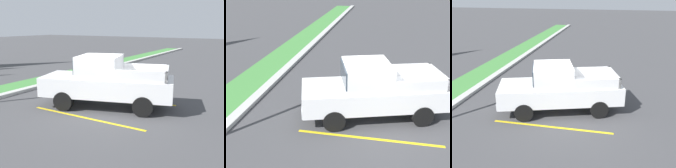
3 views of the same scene
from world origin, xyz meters
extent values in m
plane|color=#424244|center=(0.00, 0.00, 0.00)|extent=(120.00, 120.00, 0.00)
cube|color=yellow|center=(-1.25, 0.03, 0.00)|extent=(0.12, 4.80, 0.01)
cube|color=yellow|center=(1.85, 0.03, 0.00)|extent=(0.12, 4.80, 0.01)
cube|color=#B2B2AD|center=(0.00, 5.00, 0.07)|extent=(56.00, 0.40, 0.15)
cube|color=#42843D|center=(0.00, 6.10, 0.03)|extent=(56.00, 1.80, 0.06)
cylinder|color=black|center=(-0.97, 1.26, 0.38)|extent=(0.49, 0.81, 0.76)
cylinder|color=black|center=(0.65, 1.77, 0.38)|extent=(0.49, 0.81, 0.76)
cylinder|color=black|center=(-0.04, -1.70, 0.38)|extent=(0.49, 0.81, 0.76)
cylinder|color=black|center=(1.58, -1.19, 0.38)|extent=(0.49, 0.81, 0.76)
cube|color=white|center=(0.30, 0.03, 0.88)|extent=(3.37, 5.53, 0.76)
cube|color=white|center=(0.21, 0.32, 1.68)|extent=(2.16, 2.05, 0.84)
cube|color=#2D3842|center=(-0.03, 1.10, 1.73)|extent=(1.56, 0.54, 0.63)
cube|color=white|center=(-0.07, -1.60, 1.48)|extent=(0.66, 1.84, 0.44)
cube|color=white|center=(1.55, -1.10, 1.48)|extent=(0.66, 1.84, 0.44)
cube|color=white|center=(1.01, -2.21, 1.48)|extent=(1.75, 0.63, 0.44)
cube|color=silver|center=(-0.46, 2.47, 0.64)|extent=(1.77, 0.69, 0.28)
camera|label=1|loc=(-8.48, -5.39, 3.28)|focal=42.08mm
camera|label=2|loc=(-9.18, -0.52, 5.34)|focal=45.79mm
camera|label=3|loc=(-9.71, -2.27, 5.08)|focal=40.83mm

